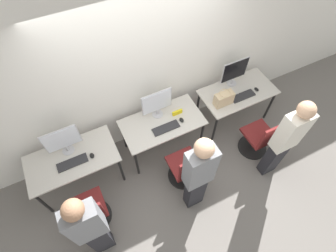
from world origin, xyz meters
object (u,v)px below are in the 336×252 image
object	(u,v)px
mouse_left	(92,156)
monitor_center	(157,103)
mouse_center	(182,120)
person_center	(198,175)
monitor_right	(235,72)
keyboard_right	(243,96)
mouse_right	(257,89)
monitor_left	(62,140)
office_chair_left	(91,212)
office_chair_center	(186,168)
person_left	(90,227)
person_right	(286,139)
keyboard_center	(166,128)
office_chair_right	(260,139)
handbag	(224,99)
keyboard_left	(72,163)

from	to	relation	value
mouse_left	monitor_center	world-z (taller)	monitor_center
mouse_center	person_center	distance (m)	1.01
monitor_right	keyboard_right	bearing A→B (deg)	-90.00
mouse_center	mouse_right	xyz separation A→B (m)	(1.40, 0.00, 0.00)
person_center	monitor_left	bearing A→B (deg)	138.88
office_chair_left	keyboard_right	size ratio (longest dim) A/B	2.17
office_chair_center	person_left	bearing A→B (deg)	-165.78
office_chair_center	person_right	bearing A→B (deg)	-19.04
monitor_left	mouse_left	size ratio (longest dim) A/B	5.39
keyboard_center	office_chair_right	xyz separation A→B (m)	(1.36, -0.63, -0.36)
monitor_right	handbag	world-z (taller)	monitor_right
monitor_left	monitor_center	bearing A→B (deg)	0.88
mouse_left	monitor_right	xyz separation A→B (m)	(2.51, 0.30, 0.25)
office_chair_left	monitor_right	world-z (taller)	monitor_right
mouse_center	mouse_left	bearing A→B (deg)	179.38
person_center	person_right	bearing A→B (deg)	-3.12
person_center	mouse_center	bearing A→B (deg)	73.42
office_chair_center	keyboard_right	size ratio (longest dim) A/B	2.17
office_chair_center	office_chair_right	xyz separation A→B (m)	(1.31, -0.07, 0.00)
office_chair_left	office_chair_right	bearing A→B (deg)	-1.50
office_chair_center	person_right	xyz separation A→B (m)	(1.27, -0.44, 0.55)
person_left	monitor_right	distance (m)	3.06
keyboard_right	handbag	distance (m)	0.39
office_chair_left	person_left	world-z (taller)	person_left
monitor_center	mouse_right	distance (m)	1.71
office_chair_center	mouse_right	size ratio (longest dim) A/B	9.90
handbag	office_chair_left	bearing A→B (deg)	-166.29
monitor_right	person_right	world-z (taller)	person_right
monitor_center	office_chair_right	xyz separation A→B (m)	(1.36, -0.93, -0.62)
mouse_left	office_chair_center	bearing A→B (deg)	-27.12
mouse_left	office_chair_left	bearing A→B (deg)	-115.98
office_chair_center	office_chair_left	bearing A→B (deg)	179.99
person_center	monitor_right	world-z (taller)	person_center
office_chair_center	keyboard_right	xyz separation A→B (m)	(1.34, 0.57, 0.36)
office_chair_left	handbag	world-z (taller)	handbag
person_right	keyboard_right	bearing A→B (deg)	86.18
mouse_center	handbag	bearing A→B (deg)	0.71
monitor_center	person_center	size ratio (longest dim) A/B	0.29
keyboard_left	handbag	bearing A→B (deg)	-0.53
person_left	person_center	bearing A→B (deg)	-0.01
monitor_center	handbag	distance (m)	1.06
keyboard_left	monitor_center	world-z (taller)	monitor_center
office_chair_left	keyboard_center	world-z (taller)	office_chair_left
person_left	mouse_center	xyz separation A→B (m)	(1.67, 0.95, -0.17)
monitor_center	office_chair_center	world-z (taller)	monitor_center
monitor_left	office_chair_left	distance (m)	1.04
monitor_right	person_center	bearing A→B (deg)	-137.93
keyboard_right	mouse_right	bearing A→B (deg)	3.22
monitor_left	keyboard_center	xyz separation A→B (m)	(1.39, -0.27, -0.26)
mouse_left	office_chair_left	xyz separation A→B (m)	(-0.29, -0.60, -0.37)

